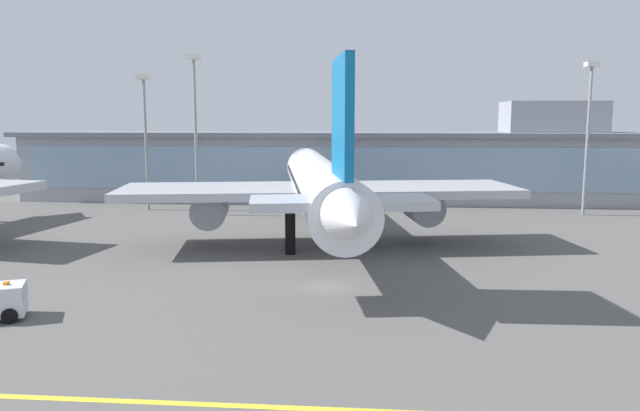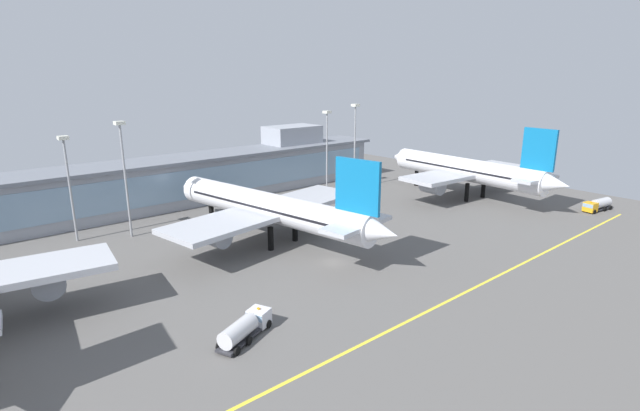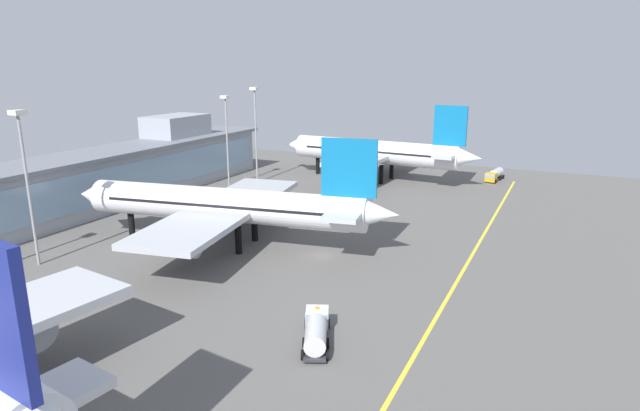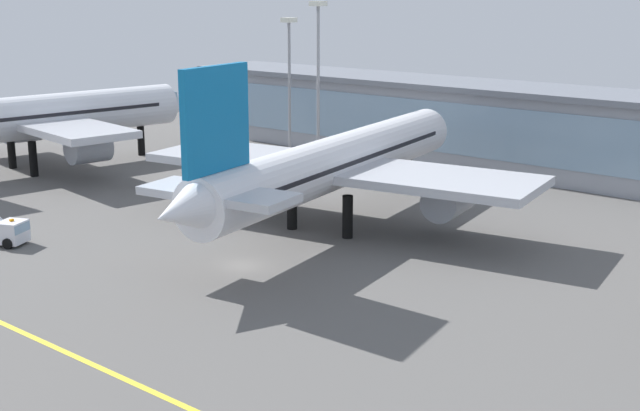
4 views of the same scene
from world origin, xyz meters
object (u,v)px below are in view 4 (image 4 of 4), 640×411
Objects in this scene: airliner_near_right at (335,164)px; apron_light_mast_west at (289,66)px; apron_light_mast_centre at (318,61)px; airliner_near_left at (40,117)px.

airliner_near_right is 2.75× the size of apron_light_mast_west.
airliner_near_left is at bearing -141.46° from apron_light_mast_centre.
airliner_near_right is (50.71, 3.41, -0.56)m from airliner_near_left.
apron_light_mast_centre reaches higher than airliner_near_right.
airliner_near_left is at bearing -126.72° from apron_light_mast_west.
apron_light_mast_centre is at bearing 33.99° from airliner_near_right.
apron_light_mast_west reaches higher than airliner_near_right.
apron_light_mast_west is at bearing 154.93° from apron_light_mast_centre.
apron_light_mast_west is (21.43, 28.74, 6.49)m from airliner_near_left.
airliner_near_right is 2.46× the size of apron_light_mast_centre.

